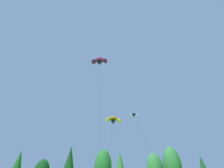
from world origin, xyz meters
TOP-DOWN VIEW (x-y plane):
  - treeline_tree_b at (-29.84, 59.49)m, footprint 4.41×4.41m
  - treeline_tree_d at (-13.83, 58.77)m, footprint 4.73×4.73m
  - treeline_tree_e at (-3.23, 56.89)m, footprint 5.29×5.29m
  - treeline_tree_f at (1.94, 56.53)m, footprint 4.35×4.35m
  - treeline_tree_h at (18.69, 57.34)m, footprint 5.61×5.61m
  - parafoil_kite_high_orange at (-1.82, 31.66)m, footprint 3.79×16.69m
  - parafoil_kite_mid_blue_white at (3.89, 39.27)m, footprint 2.27×15.31m
  - parafoil_kite_far_magenta at (-4.85, 25.11)m, footprint 3.28×10.21m

SIDE VIEW (x-z plane):
  - treeline_tree_e at x=-3.23m, z-range 1.36..14.28m
  - treeline_tree_f at x=1.94m, z-range 1.58..14.08m
  - treeline_tree_b at x=-29.84m, z-range 1.62..14.40m
  - treeline_tree_h at x=18.69m, z-range 1.49..15.60m
  - treeline_tree_d at x=-13.83m, z-range 1.80..16.02m
  - parafoil_kite_high_orange at x=-1.82m, z-range 7.01..19.48m
  - parafoil_kite_mid_blue_white at x=3.89m, z-range 9.32..25.88m
  - parafoil_kite_far_magenta at x=-4.85m, z-range 11.62..33.09m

